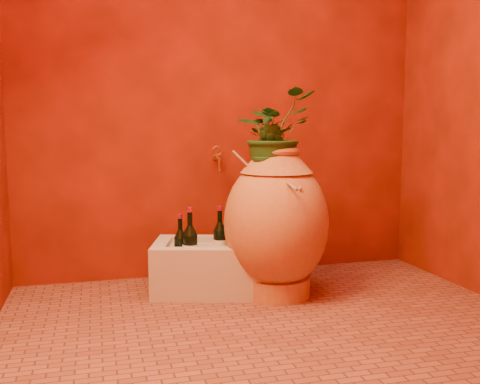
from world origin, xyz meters
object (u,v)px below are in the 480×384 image
object	(u,v)px
wine_bottle_c	(190,247)
wall_tap	(217,157)
wine_bottle_a	(180,249)
stone_basin	(209,268)
amphora	(276,222)
wine_bottle_b	(220,242)

from	to	relation	value
wine_bottle_c	wall_tap	bearing A→B (deg)	57.56
wine_bottle_c	wall_tap	distance (m)	0.64
wine_bottle_a	wine_bottle_c	bearing A→B (deg)	-47.73
stone_basin	wall_tap	bearing A→B (deg)	67.62
stone_basin	wine_bottle_c	xyz separation A→B (m)	(-0.12, -0.08, 0.14)
amphora	wine_bottle_c	distance (m)	0.48
stone_basin	wine_bottle_c	bearing A→B (deg)	-145.52
amphora	wine_bottle_c	size ratio (longest dim) A/B	2.41
wine_bottle_a	wall_tap	distance (m)	0.64
stone_basin	wine_bottle_b	world-z (taller)	wine_bottle_b
amphora	wine_bottle_b	size ratio (longest dim) A/B	2.54
wine_bottle_a	wine_bottle_b	xyz separation A→B (m)	(0.24, 0.07, 0.01)
stone_basin	wine_bottle_a	xyz separation A→B (m)	(-0.16, -0.03, 0.12)
amphora	wine_bottle_a	size ratio (longest dim) A/B	2.76
stone_basin	wine_bottle_b	bearing A→B (deg)	28.23
stone_basin	wine_bottle_b	distance (m)	0.16
wine_bottle_c	wall_tap	world-z (taller)	wall_tap
amphora	wine_bottle_b	distance (m)	0.36
stone_basin	wine_bottle_a	bearing A→B (deg)	-169.36
wine_bottle_b	wine_bottle_c	size ratio (longest dim) A/B	0.95
wine_bottle_a	wine_bottle_c	world-z (taller)	wine_bottle_c
wall_tap	wine_bottle_c	bearing A→B (deg)	-122.44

